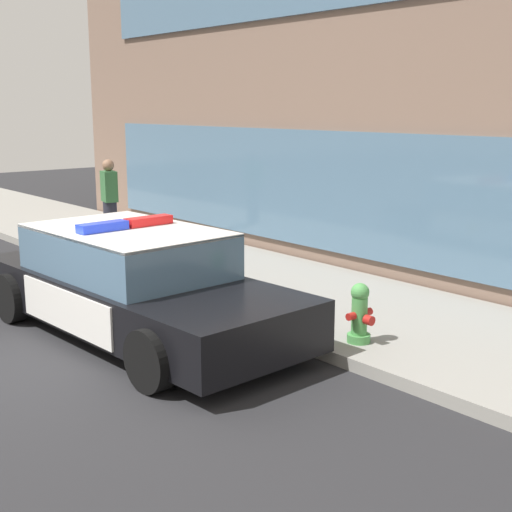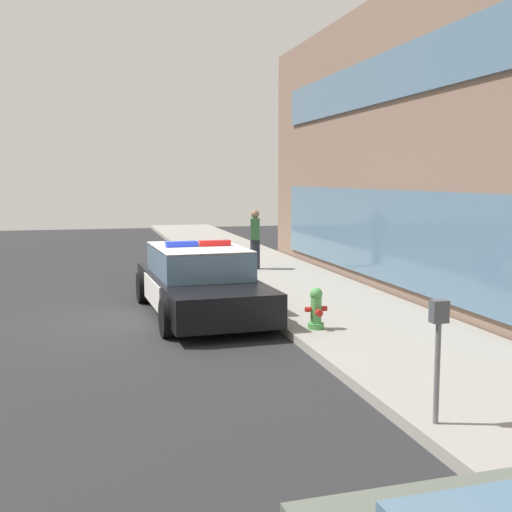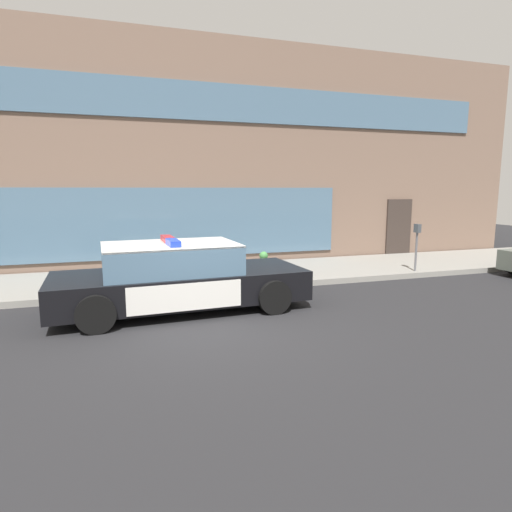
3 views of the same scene
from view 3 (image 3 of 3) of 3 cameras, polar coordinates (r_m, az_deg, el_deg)
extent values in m
plane|color=#262628|center=(7.88, -6.26, -9.26)|extent=(48.00, 48.00, 0.00)
cube|color=gray|center=(11.69, -10.19, -2.95)|extent=(48.00, 3.28, 0.15)
cube|color=#7A6051|center=(19.21, -9.58, 11.92)|extent=(22.57, 11.89, 6.99)
cube|color=slate|center=(13.05, -17.42, 4.12)|extent=(13.54, 0.08, 2.10)
cube|color=#382D28|center=(16.19, 18.54, 3.50)|extent=(1.00, 0.08, 2.10)
cube|color=slate|center=(13.54, -5.92, 19.86)|extent=(18.96, 0.08, 1.10)
cube|color=black|center=(8.86, -9.96, -3.93)|extent=(5.12, 2.16, 0.60)
cube|color=silver|center=(9.25, -0.14, -2.22)|extent=(1.80, 1.96, 0.05)
cube|color=silver|center=(8.70, -21.48, -3.57)|extent=(1.50, 1.94, 0.05)
cube|color=silver|center=(9.78, -11.59, -2.77)|extent=(2.11, 0.13, 0.51)
cube|color=silver|center=(7.92, -9.38, -5.47)|extent=(2.11, 0.13, 0.51)
cube|color=yellow|center=(9.80, -11.60, -2.75)|extent=(0.22, 0.02, 0.26)
cube|color=slate|center=(8.72, -11.36, -0.37)|extent=(2.70, 1.85, 0.60)
cube|color=silver|center=(8.68, -11.42, 1.52)|extent=(2.70, 1.85, 0.04)
cube|color=red|center=(9.01, -11.78, 2.29)|extent=(0.23, 0.66, 0.11)
cube|color=blue|center=(8.33, -11.05, 1.78)|extent=(0.23, 0.66, 0.11)
cylinder|color=black|center=(10.21, -1.74, -3.01)|extent=(0.69, 0.25, 0.68)
cylinder|color=black|center=(8.47, 2.44, -5.52)|extent=(0.69, 0.25, 0.68)
cylinder|color=black|center=(9.70, -20.70, -4.24)|extent=(0.69, 0.25, 0.68)
cylinder|color=black|center=(7.84, -20.69, -7.30)|extent=(0.69, 0.25, 0.68)
cylinder|color=#4C994C|center=(11.01, 1.03, -2.87)|extent=(0.28, 0.28, 0.10)
cylinder|color=#4C994C|center=(10.96, 1.03, -1.46)|extent=(0.19, 0.19, 0.45)
sphere|color=#4C994C|center=(10.91, 1.04, 0.04)|extent=(0.22, 0.22, 0.22)
cylinder|color=#B21E19|center=(10.90, 1.04, 0.44)|extent=(0.06, 0.06, 0.05)
cylinder|color=#B21E19|center=(10.82, 1.28, -1.48)|extent=(0.09, 0.10, 0.09)
cylinder|color=#B21E19|center=(11.09, 0.79, -1.22)|extent=(0.09, 0.10, 0.09)
cylinder|color=#B21E19|center=(11.01, 1.77, -1.51)|extent=(0.10, 0.12, 0.12)
cylinder|color=slate|center=(12.86, 20.65, 0.52)|extent=(0.06, 0.06, 1.10)
cube|color=#474C51|center=(12.78, 20.82, 3.49)|extent=(0.12, 0.18, 0.24)
camera|label=1|loc=(9.74, 48.20, 8.75)|focal=49.62mm
camera|label=2|loc=(15.32, 47.91, 7.15)|focal=45.36mm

